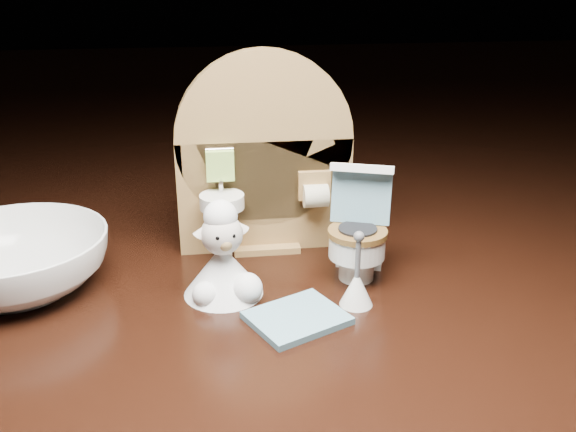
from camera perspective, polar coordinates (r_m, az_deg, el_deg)
The scene contains 6 objects.
backdrop_panel at distance 0.48m, azimuth -2.19°, elevation 4.49°, with size 0.13×0.05×0.15m.
toy_toilet at distance 0.45m, azimuth 6.33°, elevation -1.70°, with size 0.05×0.06×0.08m.
bath_mat at distance 0.40m, azimuth 0.80°, elevation -9.05°, with size 0.06×0.05×0.00m, color #5F8B9C.
toilet_brush at distance 0.42m, azimuth 6.12°, elevation -6.19°, with size 0.02×0.02×0.05m.
plush_lamb at distance 0.42m, azimuth -5.77°, elevation -4.15°, with size 0.05×0.05×0.07m.
ceramic_bowl at distance 0.47m, azimuth -23.08°, elevation -3.82°, with size 0.12×0.12×0.04m, color white.
Camera 1 is at (-0.04, -0.39, 0.21)m, focal length 40.00 mm.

